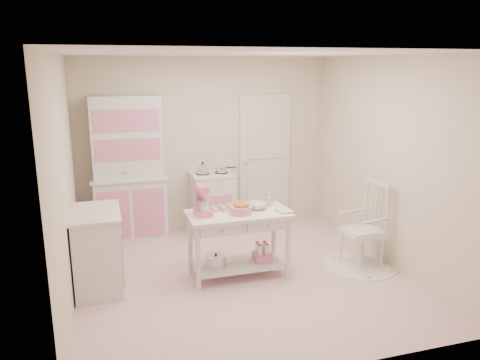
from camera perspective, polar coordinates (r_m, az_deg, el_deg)
The scene contains 14 objects.
room_shell at distance 5.26m, azimuth 0.16°, elevation 4.74°, with size 3.84×3.84×2.62m.
door at distance 7.41m, azimuth 3.02°, elevation 2.49°, with size 0.82×0.05×2.04m, color white.
hutch at distance 6.79m, azimuth -13.43°, elevation 1.24°, with size 1.06×0.50×2.08m, color white.
stove at distance 7.05m, azimuth -3.36°, elevation -2.80°, with size 0.62×0.57×0.92m, color white.
base_cabinet at distance 5.53m, azimuth -16.97°, elevation -8.20°, with size 0.54×0.84×0.92m, color white.
lace_rug at distance 6.23m, azimuth 14.45°, elevation -10.01°, with size 0.92×0.92×0.01m, color white.
rocking_chair at distance 6.03m, azimuth 14.76°, elevation -5.28°, with size 0.48×0.72×1.10m, color white.
work_table at distance 5.62m, azimuth -0.19°, elevation -7.86°, with size 1.20×0.60×0.80m, color white.
stand_mixer at distance 5.36m, azimuth -4.57°, elevation -2.57°, with size 0.20×0.28×0.34m, color #E96286.
cookie_tray at distance 5.61m, azimuth -2.19°, elevation -3.49°, with size 0.34×0.24×0.02m, color silver.
bread_basket at distance 5.43m, azimuth 0.16°, elevation -3.67°, with size 0.25×0.25×0.09m, color pink.
mixing_bowl at distance 5.62m, azimuth 2.12°, elevation -3.14°, with size 0.24×0.24×0.08m, color beige.
metal_pitcher at distance 5.74m, azimuth 3.57°, elevation -2.31°, with size 0.10×0.10×0.17m, color silver.
recipe_book at distance 5.51m, azimuth 4.66°, elevation -3.82°, with size 0.16×0.22×0.02m, color beige.
Camera 1 is at (-1.50, -4.97, 2.49)m, focal length 35.00 mm.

